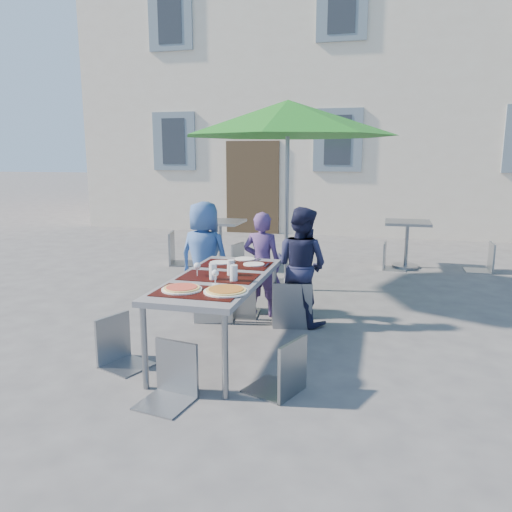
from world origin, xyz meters
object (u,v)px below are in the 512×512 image
(chair_0, at_px, (214,271))
(bg_chair_r_1, at_px, (487,240))
(child_2, at_px, (301,266))
(cafe_table_1, at_px, (407,235))
(chair_2, at_px, (293,276))
(chair_3, at_px, (118,313))
(child_1, at_px, (262,264))
(bg_chair_r_0, at_px, (233,240))
(chair_4, at_px, (283,333))
(pizza_near_right, at_px, (226,290))
(patio_umbrella, at_px, (288,120))
(bg_chair_l_1, at_px, (391,240))
(bg_chair_l_0, at_px, (177,228))
(chair_1, at_px, (239,269))
(cafe_table_0, at_px, (220,234))
(dining_table, at_px, (219,283))
(chair_5, at_px, (169,339))
(child_0, at_px, (204,257))

(chair_0, bearing_deg, bg_chair_r_1, 45.01)
(child_2, relative_size, cafe_table_1, 1.68)
(chair_2, relative_size, chair_3, 1.14)
(child_1, bearing_deg, bg_chair_r_0, -61.68)
(chair_0, relative_size, chair_4, 1.14)
(pizza_near_right, xyz_separation_m, patio_umbrella, (-0.07, 2.91, 1.56))
(bg_chair_l_1, bearing_deg, bg_chair_l_0, -171.61)
(patio_umbrella, height_order, bg_chair_l_1, patio_umbrella)
(chair_1, relative_size, cafe_table_0, 1.23)
(dining_table, bearing_deg, pizza_near_right, -64.93)
(patio_umbrella, bearing_deg, chair_2, -76.13)
(chair_2, bearing_deg, patio_umbrella, 103.87)
(patio_umbrella, xyz_separation_m, bg_chair_r_0, (-1.08, 0.96, -1.82))
(chair_1, xyz_separation_m, patio_umbrella, (0.30, 1.32, 1.76))
(chair_5, distance_m, bg_chair_r_0, 4.44)
(dining_table, relative_size, chair_0, 1.86)
(cafe_table_1, xyz_separation_m, bg_chair_l_1, (-0.26, -0.19, -0.06))
(child_2, bearing_deg, bg_chair_r_1, -103.66)
(bg_chair_r_0, height_order, bg_chair_r_1, bg_chair_r_1)
(chair_0, bearing_deg, dining_table, -67.50)
(child_2, relative_size, chair_1, 1.36)
(bg_chair_l_1, bearing_deg, bg_chair_r_0, -162.78)
(cafe_table_1, bearing_deg, bg_chair_r_1, 0.10)
(bg_chair_l_0, distance_m, bg_chair_r_0, 1.11)
(pizza_near_right, bearing_deg, bg_chair_l_1, 73.77)
(child_1, distance_m, patio_umbrella, 2.08)
(bg_chair_r_1, bearing_deg, chair_1, -134.76)
(child_2, xyz_separation_m, bg_chair_r_1, (2.48, 3.26, -0.13))
(chair_5, height_order, cafe_table_1, chair_5)
(child_2, xyz_separation_m, chair_0, (-0.96, -0.19, -0.07))
(chair_0, xyz_separation_m, cafe_table_1, (2.21, 3.45, -0.03))
(pizza_near_right, bearing_deg, cafe_table_0, 109.32)
(child_0, xyz_separation_m, chair_5, (0.54, -2.22, -0.18))
(bg_chair_r_0, bearing_deg, chair_3, -88.08)
(chair_0, bearing_deg, chair_4, -54.21)
(chair_2, height_order, bg_chair_l_1, chair_2)
(child_0, bearing_deg, bg_chair_l_0, -51.47)
(child_2, distance_m, bg_chair_r_0, 2.76)
(chair_1, height_order, patio_umbrella, patio_umbrella)
(child_1, xyz_separation_m, cafe_table_1, (1.74, 3.10, -0.06))
(dining_table, height_order, chair_3, chair_3)
(chair_5, xyz_separation_m, bg_chair_r_0, (-0.85, 4.36, 0.02))
(chair_0, height_order, chair_5, chair_0)
(child_1, bearing_deg, pizza_near_right, 96.85)
(pizza_near_right, height_order, child_1, child_1)
(pizza_near_right, bearing_deg, child_2, 77.01)
(chair_5, height_order, bg_chair_r_1, bg_chair_r_1)
(chair_2, height_order, cafe_table_0, chair_2)
(pizza_near_right, bearing_deg, child_1, 94.10)
(bg_chair_l_0, height_order, bg_chair_r_0, bg_chair_l_0)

